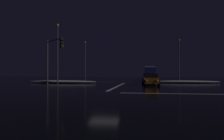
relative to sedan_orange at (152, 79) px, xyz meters
The scene contains 15 objects.
ground 12.33m from the sedan_orange, 110.08° to the right, with size 120.00×120.00×0.10m, color black.
stop_line_north 4.92m from the sedan_orange, 150.40° to the right, with size 0.35×15.75×0.01m.
centre_line_ns 10.16m from the sedan_orange, 114.65° to the left, with size 22.00×0.15×0.01m.
crosswalk_bar_east 12.62m from the sedan_orange, 66.48° to the right, with size 15.75×0.40×0.01m.
snow_bank_left_curb 14.80m from the sedan_orange, 163.36° to the left, with size 11.37×1.50×0.45m.
snow_bank_right_curb 9.38m from the sedan_orange, 52.28° to the left, with size 10.17×1.50×0.41m.
sedan_orange is the anchor object (origin of this frame).
sedan_blue 5.69m from the sedan_orange, 93.69° to the left, with size 2.02×4.33×1.57m.
sedan_green 11.05m from the sedan_orange, 92.72° to the left, with size 2.02×4.33×1.57m.
sedan_white 16.25m from the sedan_orange, 90.07° to the left, with size 2.02×4.33×1.57m.
box_truck 22.92m from the sedan_orange, 90.03° to the left, with size 2.68×8.28×3.08m.
traffic_signal_nw 13.26m from the sedan_orange, 164.47° to the right, with size 3.61×3.61×6.07m.
streetlamp_left_near 15.51m from the sedan_orange, 167.53° to the left, with size 0.44×0.44×9.33m.
streetlamp_left_far 24.41m from the sedan_orange, 127.01° to the left, with size 0.44×0.44×8.65m.
streetlamp_right_far 20.57m from the sedan_orange, 72.57° to the left, with size 0.44×0.44×8.74m.
Camera 1 is at (3.74, -19.59, 1.80)m, focal length 37.03 mm.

